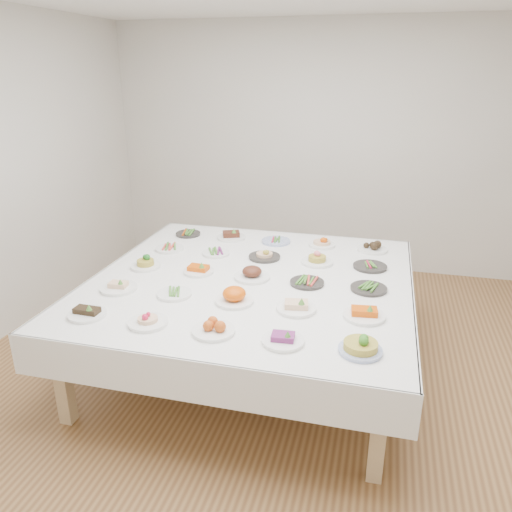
% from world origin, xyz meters
% --- Properties ---
extents(room_envelope, '(5.02, 5.02, 2.81)m').
position_xyz_m(room_envelope, '(0.00, 0.00, 1.83)').
color(room_envelope, olive).
rests_on(room_envelope, ground).
extents(display_table, '(2.43, 2.43, 0.75)m').
position_xyz_m(display_table, '(-0.23, 0.12, 0.69)').
color(display_table, white).
rests_on(display_table, ground).
extents(dish_0, '(0.25, 0.25, 0.10)m').
position_xyz_m(dish_0, '(-1.10, -0.75, 0.79)').
color(dish_0, white).
rests_on(dish_0, display_table).
extents(dish_1, '(0.25, 0.25, 0.12)m').
position_xyz_m(dish_1, '(-0.67, -0.76, 0.80)').
color(dish_1, white).
rests_on(dish_1, display_table).
extents(dish_2, '(0.26, 0.26, 0.12)m').
position_xyz_m(dish_2, '(-0.23, -0.76, 0.80)').
color(dish_2, white).
rests_on(dish_2, display_table).
extents(dish_3, '(0.25, 0.25, 0.10)m').
position_xyz_m(dish_3, '(0.21, -0.77, 0.79)').
color(dish_3, white).
rests_on(dish_3, display_table).
extents(dish_4, '(0.25, 0.25, 0.16)m').
position_xyz_m(dish_4, '(0.66, -0.76, 0.83)').
color(dish_4, '#4C66B2').
rests_on(dish_4, display_table).
extents(dish_5, '(0.26, 0.26, 0.11)m').
position_xyz_m(dish_5, '(-1.11, -0.33, 0.79)').
color(dish_5, white).
rests_on(dish_5, display_table).
extents(dish_6, '(0.24, 0.24, 0.05)m').
position_xyz_m(dish_6, '(-0.68, -0.32, 0.77)').
color(dish_6, white).
rests_on(dish_6, display_table).
extents(dish_7, '(0.26, 0.26, 0.14)m').
position_xyz_m(dish_7, '(-0.23, -0.32, 0.82)').
color(dish_7, white).
rests_on(dish_7, display_table).
extents(dish_8, '(0.26, 0.26, 0.12)m').
position_xyz_m(dish_8, '(0.21, -0.33, 0.80)').
color(dish_8, white).
rests_on(dish_8, display_table).
extents(dish_9, '(0.27, 0.27, 0.11)m').
position_xyz_m(dish_9, '(0.65, -0.32, 0.80)').
color(dish_9, white).
rests_on(dish_9, display_table).
extents(dish_10, '(0.24, 0.24, 0.13)m').
position_xyz_m(dish_10, '(-1.11, 0.12, 0.81)').
color(dish_10, white).
rests_on(dish_10, display_table).
extents(dish_11, '(0.24, 0.24, 0.11)m').
position_xyz_m(dish_11, '(-0.66, 0.12, 0.80)').
color(dish_11, white).
rests_on(dish_11, display_table).
extents(dish_12, '(0.27, 0.27, 0.15)m').
position_xyz_m(dish_12, '(-0.22, 0.12, 0.82)').
color(dish_12, white).
rests_on(dish_12, display_table).
extents(dish_13, '(0.25, 0.25, 0.06)m').
position_xyz_m(dish_13, '(0.21, 0.12, 0.77)').
color(dish_13, '#2C2927').
rests_on(dish_13, display_table).
extents(dish_14, '(0.26, 0.26, 0.06)m').
position_xyz_m(dish_14, '(0.66, 0.12, 0.77)').
color(dish_14, '#2C2927').
rests_on(dish_14, display_table).
extents(dish_15, '(0.25, 0.25, 0.06)m').
position_xyz_m(dish_15, '(-1.10, 0.56, 0.78)').
color(dish_15, white).
rests_on(dish_15, display_table).
extents(dish_16, '(0.24, 0.23, 0.06)m').
position_xyz_m(dish_16, '(-0.66, 0.55, 0.77)').
color(dish_16, white).
rests_on(dish_16, display_table).
extents(dish_17, '(0.27, 0.27, 0.14)m').
position_xyz_m(dish_17, '(-0.23, 0.57, 0.81)').
color(dish_17, '#2C2927').
rests_on(dish_17, display_table).
extents(dish_18, '(0.26, 0.26, 0.14)m').
position_xyz_m(dish_18, '(0.22, 0.56, 0.81)').
color(dish_18, white).
rests_on(dish_18, display_table).
extents(dish_19, '(0.27, 0.27, 0.05)m').
position_xyz_m(dish_19, '(0.66, 0.57, 0.77)').
color(dish_19, '#2C2927').
rests_on(dish_19, display_table).
extents(dish_20, '(0.23, 0.23, 0.06)m').
position_xyz_m(dish_20, '(-1.10, 1.00, 0.78)').
color(dish_20, '#2C2927').
rests_on(dish_20, display_table).
extents(dish_21, '(0.27, 0.27, 0.12)m').
position_xyz_m(dish_21, '(-0.66, 1.00, 0.80)').
color(dish_21, white).
rests_on(dish_21, display_table).
extents(dish_22, '(0.26, 0.26, 0.05)m').
position_xyz_m(dish_22, '(-0.22, 1.00, 0.77)').
color(dish_22, '#4C66B2').
rests_on(dish_22, display_table).
extents(dish_23, '(0.24, 0.24, 0.13)m').
position_xyz_m(dish_23, '(0.21, 1.00, 0.81)').
color(dish_23, white).
rests_on(dish_23, display_table).
extents(dish_24, '(0.26, 0.26, 0.12)m').
position_xyz_m(dish_24, '(0.66, 0.99, 0.80)').
color(dish_24, white).
rests_on(dish_24, display_table).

